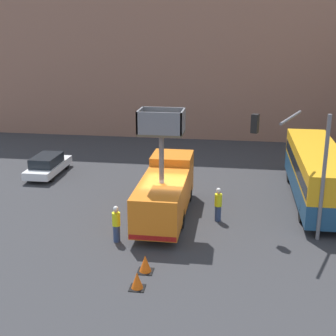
{
  "coord_description": "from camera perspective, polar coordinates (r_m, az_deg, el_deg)",
  "views": [
    {
      "loc": [
        3.13,
        -21.55,
        9.72
      ],
      "look_at": [
        -0.35,
        1.87,
        2.43
      ],
      "focal_mm": 50.0,
      "sensor_mm": 36.0,
      "label": 1
    }
  ],
  "objects": [
    {
      "name": "traffic_light_pole",
      "position": [
        22.27,
        15.58,
        1.74
      ],
      "size": [
        3.44,
        3.19,
        5.98
      ],
      "color": "slate",
      "rests_on": "ground_plane"
    },
    {
      "name": "building_backdrop_far",
      "position": [
        45.24,
        4.67,
        15.78
      ],
      "size": [
        44.0,
        10.0,
        17.39
      ],
      "color": "#936651",
      "rests_on": "ground_plane"
    },
    {
      "name": "traffic_cone_near_truck",
      "position": [
        18.43,
        -3.78,
        -13.57
      ],
      "size": [
        0.6,
        0.6,
        0.68
      ],
      "color": "black",
      "rests_on": "ground_plane"
    },
    {
      "name": "ground_plane",
      "position": [
        23.84,
        0.18,
        -6.93
      ],
      "size": [
        120.0,
        120.0,
        0.0
      ],
      "primitive_type": "plane",
      "color": "#333335"
    },
    {
      "name": "utility_truck",
      "position": [
        24.25,
        -0.3,
        -2.63
      ],
      "size": [
        2.22,
        7.48,
        5.92
      ],
      "color": "orange",
      "rests_on": "ground_plane"
    },
    {
      "name": "road_worker_directing",
      "position": [
        24.11,
        6.14,
        -4.45
      ],
      "size": [
        0.38,
        0.38,
        1.79
      ],
      "rotation": [
        0.0,
        0.0,
        1.23
      ],
      "color": "navy",
      "rests_on": "ground_plane"
    },
    {
      "name": "traffic_cone_mid_road",
      "position": [
        19.51,
        -2.79,
        -11.62
      ],
      "size": [
        0.64,
        0.64,
        0.73
      ],
      "color": "black",
      "rests_on": "ground_plane"
    },
    {
      "name": "parked_car_curbside",
      "position": [
        32.3,
        -14.45,
        0.37
      ],
      "size": [
        1.72,
        4.53,
        1.39
      ],
      "color": "silver",
      "rests_on": "ground_plane"
    },
    {
      "name": "road_worker_near_truck",
      "position": [
        21.89,
        -6.32,
        -6.8
      ],
      "size": [
        0.38,
        0.38,
        1.77
      ],
      "rotation": [
        0.0,
        0.0,
        3.91
      ],
      "color": "navy",
      "rests_on": "ground_plane"
    },
    {
      "name": "city_bus",
      "position": [
        27.73,
        17.64,
        -0.32
      ],
      "size": [
        2.42,
        10.46,
        3.06
      ],
      "rotation": [
        0.0,
        0.0,
        1.42
      ],
      "color": "navy",
      "rests_on": "ground_plane"
    }
  ]
}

